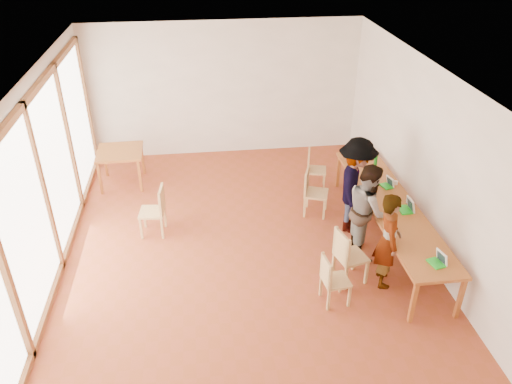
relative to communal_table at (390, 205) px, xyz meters
The scene contains 24 objects.
ground 2.60m from the communal_table, behind, with size 8.00×8.00×0.00m, color #9F4326.
wall_back 4.70m from the communal_table, 122.66° to the left, with size 6.00×0.10×3.00m, color white.
wall_right 0.95m from the communal_table, 11.28° to the right, with size 0.10×8.00×3.00m, color white.
window_wall 5.52m from the communal_table, behind, with size 0.10×8.00×3.00m, color white.
ceiling 3.41m from the communal_table, behind, with size 6.00×8.00×0.04m, color white.
communal_table is the anchor object (origin of this frame).
side_table 5.41m from the communal_table, 151.15° to the left, with size 0.90×0.90×0.75m.
chair_near 1.98m from the communal_table, 134.24° to the right, with size 0.41×0.41×0.42m.
chair_mid 1.42m from the communal_table, 136.57° to the right, with size 0.52×0.52×0.49m.
chair_far 1.52m from the communal_table, 137.60° to the left, with size 0.54×0.54×0.48m.
chair_empty 2.18m from the communal_table, 113.73° to the left, with size 0.46×0.46×0.43m.
chair_spare 3.98m from the communal_table, 169.90° to the left, with size 0.46×0.46×0.48m.
person_near 1.15m from the communal_table, 112.43° to the right, with size 0.57×0.37×1.56m, color gray.
person_mid 0.57m from the communal_table, 152.55° to the right, with size 0.79×0.61×1.62m, color gray.
person_far 0.68m from the communal_table, 141.00° to the left, with size 1.13×0.65×1.76m, color gray.
laptop_near 1.64m from the communal_table, 87.16° to the right, with size 0.24×0.26×0.19m.
laptop_mid 0.33m from the communal_table, 55.38° to the right, with size 0.23×0.27×0.22m.
laptop_far 0.57m from the communal_table, 75.14° to the left, with size 0.23×0.25×0.18m.
yellow_mug 0.47m from the communal_table, 110.08° to the left, with size 0.13×0.13×0.11m, color yellow.
green_bottle 1.21m from the communal_table, 84.40° to the left, with size 0.07×0.07×0.28m, color #156216.
clear_glass 0.30m from the communal_table, ahead, with size 0.07×0.07×0.09m, color silver.
condiment_cup 0.68m from the communal_table, 63.20° to the left, with size 0.08×0.08×0.06m, color white.
pink_phone 1.56m from the communal_table, 82.90° to the right, with size 0.05×0.10×0.01m, color #EF3964.
black_pouch 0.55m from the communal_table, 112.72° to the left, with size 0.16×0.26×0.09m, color black.
Camera 1 is at (-0.62, -6.67, 5.12)m, focal length 35.00 mm.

